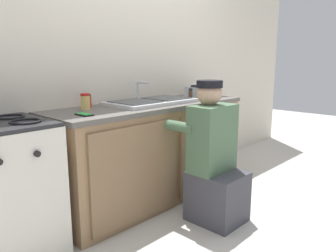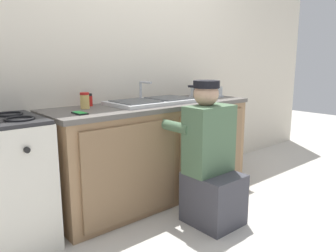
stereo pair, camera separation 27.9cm
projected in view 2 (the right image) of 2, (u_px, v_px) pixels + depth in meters
ground_plane at (175, 206)px, 2.86m from camera, size 12.00×12.00×0.00m
back_wall at (130, 61)px, 3.09m from camera, size 6.00×0.10×2.50m
counter_cabinet at (154, 153)px, 2.99m from camera, size 1.89×0.62×0.84m
countertop at (153, 105)px, 2.91m from camera, size 1.93×0.62×0.04m
sink_double_basin at (153, 101)px, 2.91m from camera, size 0.80×0.44×0.19m
plumber_person at (210, 165)px, 2.52m from camera, size 0.42×0.61×1.10m
cell_phone at (80, 113)px, 2.33m from camera, size 0.07×0.14×0.01m
spice_bottle_red at (90, 100)px, 2.73m from camera, size 0.04×0.04×0.10m
spice_bottle_pepper at (196, 94)px, 3.19m from camera, size 0.04×0.04×0.10m
condiment_jar at (85, 101)px, 2.57m from camera, size 0.07×0.07×0.13m
dish_rack_tray at (207, 95)px, 3.37m from camera, size 0.28×0.22×0.11m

